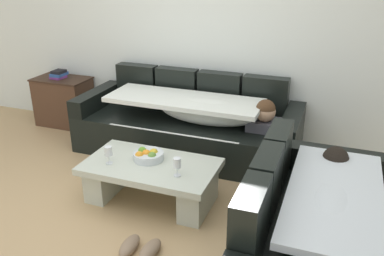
% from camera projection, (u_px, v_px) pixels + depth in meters
% --- Properties ---
extents(ground_plane, '(14.00, 14.00, 0.00)m').
position_uv_depth(ground_plane, '(105.00, 229.00, 3.39)').
color(ground_plane, tan).
extents(back_wall, '(9.00, 0.10, 2.70)m').
position_uv_depth(back_wall, '(195.00, 27.00, 4.73)').
color(back_wall, white).
rests_on(back_wall, ground_plane).
extents(couch_along_wall, '(2.50, 0.92, 0.88)m').
position_uv_depth(couch_along_wall, '(191.00, 126.00, 4.62)').
color(couch_along_wall, black).
rests_on(couch_along_wall, ground_plane).
extents(couch_near_window, '(0.92, 1.79, 0.88)m').
position_uv_depth(couch_near_window, '(315.00, 233.00, 2.81)').
color(couch_near_window, black).
rests_on(couch_near_window, ground_plane).
extents(coffee_table, '(1.20, 0.68, 0.38)m').
position_uv_depth(coffee_table, '(151.00, 177.00, 3.71)').
color(coffee_table, beige).
rests_on(coffee_table, ground_plane).
extents(fruit_bowl, '(0.28, 0.28, 0.10)m').
position_uv_depth(fruit_bowl, '(148.00, 155.00, 3.72)').
color(fruit_bowl, silver).
rests_on(fruit_bowl, coffee_table).
extents(wine_glass_near_left, '(0.07, 0.07, 0.17)m').
position_uv_depth(wine_glass_near_left, '(108.00, 152.00, 3.62)').
color(wine_glass_near_left, silver).
rests_on(wine_glass_near_left, coffee_table).
extents(wine_glass_near_right, '(0.07, 0.07, 0.17)m').
position_uv_depth(wine_glass_near_right, '(177.00, 164.00, 3.41)').
color(wine_glass_near_right, silver).
rests_on(wine_glass_near_right, coffee_table).
extents(side_cabinet, '(0.72, 0.44, 0.64)m').
position_uv_depth(side_cabinet, '(64.00, 101.00, 5.44)').
color(side_cabinet, '#4C3121').
rests_on(side_cabinet, ground_plane).
extents(book_stack_on_cabinet, '(0.17, 0.22, 0.10)m').
position_uv_depth(book_stack_on_cabinet, '(59.00, 74.00, 5.31)').
color(book_stack_on_cabinet, '#72337F').
rests_on(book_stack_on_cabinet, side_cabinet).
extents(pair_of_shoes, '(0.30, 0.29, 0.09)m').
position_uv_depth(pair_of_shoes, '(140.00, 248.00, 3.10)').
color(pair_of_shoes, '#8C7259').
rests_on(pair_of_shoes, ground_plane).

